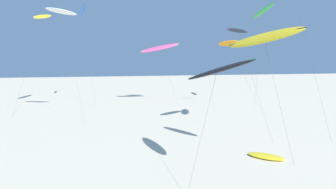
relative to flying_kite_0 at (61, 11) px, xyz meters
name	(u,v)px	position (x,y,z in m)	size (l,w,h in m)	color
flying_kite_0	(61,11)	(0.00, 0.00, 0.00)	(6.60, 10.23, 18.04)	white
flying_kite_1	(230,43)	(31.30, 3.04, -4.65)	(5.59, 8.34, 13.23)	orange
flying_kite_3	(160,48)	(18.30, 10.03, -5.43)	(8.29, 8.04, 13.13)	#EA5193
flying_kite_5	(264,38)	(21.55, -25.91, -5.75)	(4.98, 7.27, 12.64)	yellow
flying_kite_6	(237,31)	(24.07, -15.08, -4.02)	(5.07, 9.60, 13.57)	black
flying_kite_8	(263,11)	(39.15, 4.57, 2.07)	(3.85, 8.14, 20.50)	green
flying_kite_9	(82,10)	(2.27, 15.78, 2.84)	(3.65, 13.12, 21.14)	blue
flying_kite_10	(217,71)	(15.85, -28.55, -8.64)	(5.65, 8.87, 9.81)	black
flying_kite_11	(43,17)	(-4.63, 9.13, 0.30)	(5.07, 12.93, 18.51)	yellow
grounded_kite_2	(266,156)	(21.75, -26.82, -16.95)	(3.58, 3.58, 0.31)	yellow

